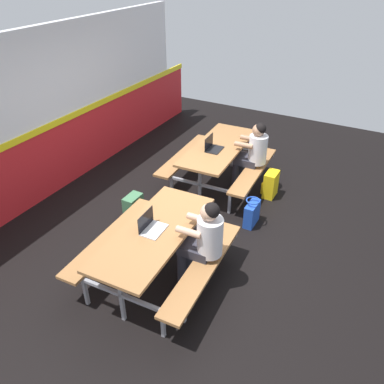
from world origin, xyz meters
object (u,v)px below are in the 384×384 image
object	(u,v)px
laptop_dark	(213,147)
satchel_spare	(133,209)
student_further	(253,151)
laptop_silver	(151,226)
picnic_table_left	(155,241)
picnic_table_right	(218,155)
backpack_dark	(270,184)
student_nearer	(204,238)
tote_bag_bright	(252,213)

from	to	relation	value
laptop_dark	satchel_spare	xyz separation A→B (m)	(-1.41, 0.62, -0.57)
student_further	laptop_silver	xyz separation A→B (m)	(-2.58, 0.29, 0.08)
picnic_table_left	picnic_table_right	size ratio (longest dim) A/B	1.00
picnic_table_left	laptop_silver	xyz separation A→B (m)	(-0.00, 0.04, 0.21)
picnic_table_left	backpack_dark	size ratio (longest dim) A/B	4.23
laptop_silver	laptop_dark	distance (m)	2.27
picnic_table_right	laptop_dark	size ratio (longest dim) A/B	5.64
laptop_silver	student_nearer	bearing A→B (deg)	-71.45
tote_bag_bright	satchel_spare	bearing A→B (deg)	115.76
laptop_silver	backpack_dark	world-z (taller)	laptop_silver
laptop_dark	satchel_spare	world-z (taller)	laptop_dark
laptop_silver	tote_bag_bright	size ratio (longest dim) A/B	0.77
student_further	satchel_spare	xyz separation A→B (m)	(-1.74, 1.20, -0.49)
student_further	tote_bag_bright	xyz separation A→B (m)	(-0.97, -0.40, -0.51)
student_nearer	laptop_dark	size ratio (longest dim) A/B	3.66
student_nearer	laptop_silver	size ratio (longest dim) A/B	3.66
student_nearer	satchel_spare	size ratio (longest dim) A/B	2.74
laptop_silver	picnic_table_right	bearing A→B (deg)	6.22
picnic_table_left	laptop_silver	size ratio (longest dim) A/B	5.64
student_nearer	satchel_spare	xyz separation A→B (m)	(0.64, 1.50, -0.49)
picnic_table_left	tote_bag_bright	bearing A→B (deg)	-21.86
picnic_table_right	student_further	size ratio (longest dim) A/B	1.54
laptop_dark	tote_bag_bright	bearing A→B (deg)	-123.17
picnic_table_left	student_nearer	distance (m)	0.60
picnic_table_left	student_further	size ratio (longest dim) A/B	1.54
laptop_silver	backpack_dark	distance (m)	2.65
laptop_dark	satchel_spare	size ratio (longest dim) A/B	0.75
tote_bag_bright	picnic_table_left	bearing A→B (deg)	158.14
student_nearer	laptop_dark	xyz separation A→B (m)	(2.05, 0.88, 0.08)
picnic_table_right	backpack_dark	world-z (taller)	picnic_table_right
picnic_table_left	satchel_spare	size ratio (longest dim) A/B	4.23
laptop_dark	tote_bag_bright	xyz separation A→B (m)	(-0.64, -0.98, -0.59)
student_nearer	laptop_dark	distance (m)	2.23
student_nearer	picnic_table_left	bearing A→B (deg)	109.51
picnic_table_left	picnic_table_right	world-z (taller)	same
picnic_table_left	student_nearer	xyz separation A→B (m)	(0.19, -0.55, 0.13)
picnic_table_left	picnic_table_right	distance (m)	2.43
student_further	satchel_spare	bearing A→B (deg)	145.37
laptop_dark	backpack_dark	bearing A→B (deg)	-75.63
laptop_silver	satchel_spare	distance (m)	1.37
picnic_table_right	student_further	distance (m)	0.59
satchel_spare	backpack_dark	bearing A→B (deg)	-43.77
student_further	laptop_dark	bearing A→B (deg)	119.87
student_nearer	student_further	world-z (taller)	same
student_further	picnic_table_right	bearing A→B (deg)	106.69
picnic_table_right	laptop_silver	distance (m)	2.44
backpack_dark	student_further	bearing A→B (deg)	77.29
student_further	laptop_silver	distance (m)	2.60
picnic_table_left	student_nearer	bearing A→B (deg)	-70.49
picnic_table_right	laptop_silver	size ratio (longest dim) A/B	5.64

